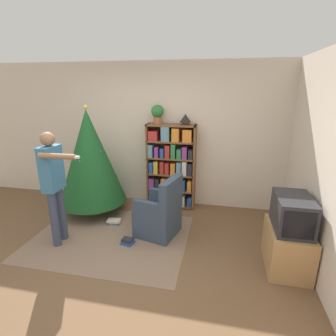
{
  "coord_description": "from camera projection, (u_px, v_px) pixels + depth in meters",
  "views": [
    {
      "loc": [
        1.22,
        -2.57,
        2.16
      ],
      "look_at": [
        0.49,
        0.94,
        1.05
      ],
      "focal_mm": 28.0,
      "sensor_mm": 36.0,
      "label": 1
    }
  ],
  "objects": [
    {
      "name": "christmas_tree",
      "position": [
        90.0,
        157.0,
        4.46
      ],
      "size": [
        1.16,
        1.16,
        1.89
      ],
      "color": "#4C3323",
      "rests_on": "ground_plane"
    },
    {
      "name": "ground_plane",
      "position": [
        115.0,
        267.0,
        3.28
      ],
      "size": [
        14.0,
        14.0,
        0.0
      ],
      "primitive_type": "plane",
      "color": "brown"
    },
    {
      "name": "table_lamp",
      "position": [
        185.0,
        119.0,
        4.47
      ],
      "size": [
        0.2,
        0.2,
        0.18
      ],
      "color": "#473828",
      "rests_on": "bookshelf"
    },
    {
      "name": "standing_person",
      "position": [
        54.0,
        180.0,
        3.54
      ],
      "size": [
        0.63,
        0.47,
        1.61
      ],
      "rotation": [
        0.0,
        0.0,
        -1.55
      ],
      "color": "#38425B",
      "rests_on": "ground_plane"
    },
    {
      "name": "armchair",
      "position": [
        160.0,
        215.0,
        3.93
      ],
      "size": [
        0.69,
        0.68,
        0.92
      ],
      "rotation": [
        0.0,
        0.0,
        -1.81
      ],
      "color": "#334256",
      "rests_on": "ground_plane"
    },
    {
      "name": "book_pile_near_tree",
      "position": [
        114.0,
        222.0,
        4.31
      ],
      "size": [
        0.23,
        0.17,
        0.07
      ],
      "color": "#5B899E",
      "rests_on": "ground_plane"
    },
    {
      "name": "area_rug",
      "position": [
        111.0,
        237.0,
        3.93
      ],
      "size": [
        2.27,
        1.75,
        0.01
      ],
      "color": "#7F6651",
      "rests_on": "ground_plane"
    },
    {
      "name": "bookshelf",
      "position": [
        171.0,
        166.0,
        4.77
      ],
      "size": [
        0.88,
        0.28,
        1.54
      ],
      "color": "brown",
      "rests_on": "ground_plane"
    },
    {
      "name": "wall_back",
      "position": [
        156.0,
        135.0,
        4.88
      ],
      "size": [
        8.0,
        0.1,
        2.6
      ],
      "color": "beige",
      "rests_on": "ground_plane"
    },
    {
      "name": "tv_stand",
      "position": [
        287.0,
        248.0,
        3.22
      ],
      "size": [
        0.48,
        0.71,
        0.54
      ],
      "color": "tan",
      "rests_on": "ground_plane"
    },
    {
      "name": "television",
      "position": [
        293.0,
        213.0,
        3.07
      ],
      "size": [
        0.4,
        0.6,
        0.41
      ],
      "color": "#28282D",
      "rests_on": "tv_stand"
    },
    {
      "name": "game_remote",
      "position": [
        281.0,
        236.0,
        2.96
      ],
      "size": [
        0.04,
        0.12,
        0.02
      ],
      "color": "white",
      "rests_on": "tv_stand"
    },
    {
      "name": "potted_plant",
      "position": [
        157.0,
        113.0,
        4.54
      ],
      "size": [
        0.22,
        0.22,
        0.33
      ],
      "color": "#935B38",
      "rests_on": "bookshelf"
    },
    {
      "name": "book_pile_by_chair",
      "position": [
        128.0,
        241.0,
        3.76
      ],
      "size": [
        0.21,
        0.2,
        0.09
      ],
      "color": "#284C93",
      "rests_on": "ground_plane"
    }
  ]
}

